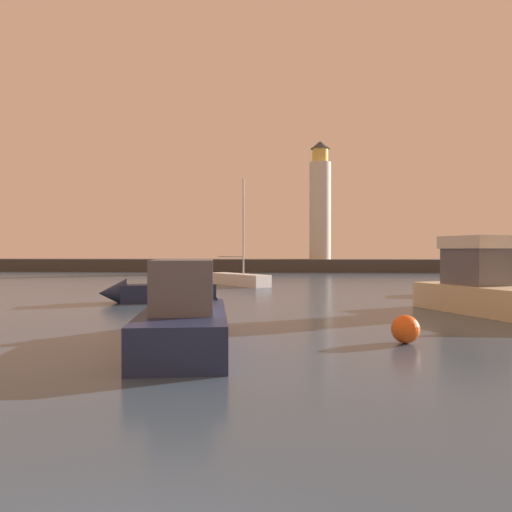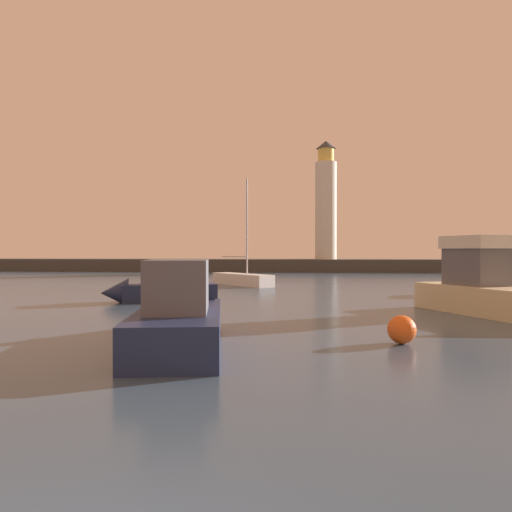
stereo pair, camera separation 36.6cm
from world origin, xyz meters
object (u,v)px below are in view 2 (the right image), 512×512
motorboat_1 (182,316)px  sailboat_moored (242,279)px  motorboat_3 (158,289)px  mooring_buoy (402,330)px  motorboat_0 (510,293)px  lighthouse (326,203)px  motorboat_2 (495,284)px

motorboat_1 → sailboat_moored: 22.92m
motorboat_3 → mooring_buoy: (10.12, -10.53, -0.24)m
motorboat_0 → motorboat_3: 16.14m
lighthouse → motorboat_1: lighthouse is taller
sailboat_moored → mooring_buoy: sailboat_moored is taller
lighthouse → mooring_buoy: bearing=-90.5°
motorboat_2 → motorboat_0: bearing=-108.0°
motorboat_2 → motorboat_3: size_ratio=1.12×
sailboat_moored → mooring_buoy: (7.21, -22.75, -0.10)m
motorboat_1 → mooring_buoy: motorboat_1 is taller
lighthouse → motorboat_0: lighthouse is taller
motorboat_0 → motorboat_1: size_ratio=1.10×
mooring_buoy → motorboat_2: bearing=61.5°
motorboat_1 → motorboat_3: size_ratio=1.30×
motorboat_2 → sailboat_moored: sailboat_moored is taller
lighthouse → motorboat_3: lighthouse is taller
motorboat_2 → motorboat_3: motorboat_2 is taller
motorboat_1 → motorboat_2: 21.67m
motorboat_2 → sailboat_moored: bearing=155.9°
sailboat_moored → mooring_buoy: size_ratio=10.08×
motorboat_2 → motorboat_1: bearing=-133.0°
lighthouse → motorboat_1: (-6.65, -48.50, -7.91)m
motorboat_1 → sailboat_moored: size_ratio=0.96×
lighthouse → motorboat_1: bearing=-97.8°
motorboat_2 → mooring_buoy: motorboat_2 is taller
motorboat_3 → mooring_buoy: size_ratio=7.48×
motorboat_1 → sailboat_moored: bearing=92.4°
motorboat_2 → sailboat_moored: size_ratio=0.83×
motorboat_0 → sailboat_moored: (-12.56, 16.83, -0.48)m
motorboat_1 → motorboat_3: (-3.88, 10.67, -0.09)m
lighthouse → motorboat_3: size_ratio=2.50×
mooring_buoy → sailboat_moored: bearing=107.6°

